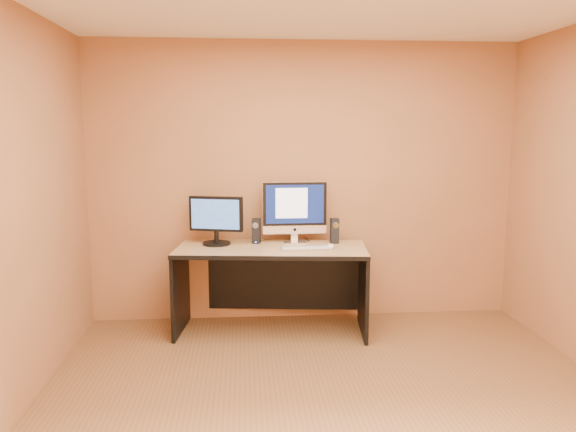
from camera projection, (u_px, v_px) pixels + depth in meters
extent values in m
plane|color=brown|center=(338.00, 420.00, 3.50)|extent=(4.00, 4.00, 0.00)
cube|color=#B0B0B5|center=(307.00, 248.00, 4.84)|extent=(0.45, 0.14, 0.02)
ellipsoid|color=white|center=(331.00, 246.00, 4.90)|extent=(0.07, 0.11, 0.04)
cylinder|color=black|center=(307.00, 239.00, 5.28)|extent=(0.02, 0.23, 0.01)
cylinder|color=black|center=(293.00, 239.00, 5.30)|extent=(0.08, 0.18, 0.01)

